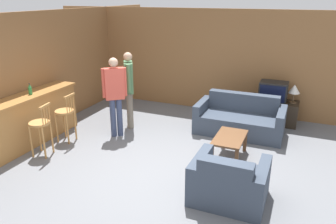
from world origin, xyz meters
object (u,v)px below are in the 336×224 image
(tv_unit, at_px, (271,111))
(person_by_counter, at_px, (115,92))
(bar_chair_mid, at_px, (65,115))
(coffee_table, at_px, (230,140))
(table_lamp, at_px, (294,90))
(bottle, at_px, (30,89))
(bar_chair_near, at_px, (41,127))
(couch_far, at_px, (240,120))
(armchair_near, at_px, (229,183))
(person_by_window, at_px, (129,86))
(tv, at_px, (273,91))

(tv_unit, xyz_separation_m, person_by_counter, (-3.00, -2.13, 0.71))
(bar_chair_mid, bearing_deg, tv_unit, 36.09)
(bar_chair_mid, xyz_separation_m, coffee_table, (3.31, 0.57, -0.21))
(table_lamp, relative_size, person_by_counter, 0.26)
(bottle, bearing_deg, table_lamp, 32.21)
(bar_chair_near, distance_m, couch_far, 4.14)
(bottle, bearing_deg, bar_chair_near, -36.64)
(bar_chair_mid, height_order, armchair_near, bar_chair_mid)
(bar_chair_near, height_order, couch_far, bar_chair_near)
(armchair_near, relative_size, person_by_counter, 0.63)
(bottle, relative_size, person_by_window, 0.13)
(tv_unit, height_order, table_lamp, table_lamp)
(coffee_table, relative_size, tv, 1.42)
(person_by_window, bearing_deg, bar_chair_near, -113.23)
(person_by_counter, bearing_deg, person_by_window, 89.04)
(bar_chair_mid, bearing_deg, bar_chair_near, -90.02)
(bar_chair_near, relative_size, person_by_window, 0.59)
(bar_chair_near, bearing_deg, person_by_window, 66.77)
(tv, bearing_deg, table_lamp, 0.38)
(tv_unit, xyz_separation_m, tv, (0.00, -0.00, 0.50))
(armchair_near, bearing_deg, bar_chair_mid, 167.75)
(bar_chair_mid, relative_size, bottle, 4.60)
(bar_chair_near, height_order, person_by_window, person_by_window)
(tv_unit, relative_size, person_by_counter, 0.70)
(bar_chair_mid, relative_size, person_by_window, 0.59)
(bar_chair_mid, distance_m, couch_far, 3.75)
(table_lamp, height_order, person_by_counter, person_by_counter)
(person_by_counter, bearing_deg, table_lamp, 31.73)
(armchair_near, relative_size, tv_unit, 0.90)
(bar_chair_mid, distance_m, tv, 4.72)
(coffee_table, xyz_separation_m, table_lamp, (0.96, 2.21, 0.51))
(armchair_near, distance_m, tv_unit, 3.57)
(bar_chair_mid, distance_m, coffee_table, 3.36)
(coffee_table, bearing_deg, table_lamp, 66.54)
(armchair_near, bearing_deg, bottle, 173.04)
(bar_chair_near, relative_size, person_by_counter, 0.60)
(coffee_table, height_order, tv, tv)
(couch_far, distance_m, coffee_table, 1.30)
(coffee_table, relative_size, person_by_window, 0.52)
(bar_chair_near, bearing_deg, couch_far, 38.35)
(couch_far, relative_size, table_lamp, 4.27)
(couch_far, xyz_separation_m, table_lamp, (1.02, 0.91, 0.57))
(tv_unit, xyz_separation_m, person_by_window, (-2.99, -1.55, 0.71))
(armchair_near, relative_size, table_lamp, 2.44)
(armchair_near, bearing_deg, table_lamp, 79.51)
(bar_chair_mid, relative_size, table_lamp, 2.32)
(bar_chair_near, distance_m, person_by_window, 2.14)
(table_lamp, bearing_deg, tv, -179.62)
(person_by_counter, bearing_deg, armchair_near, -27.12)
(bar_chair_near, xyz_separation_m, person_by_counter, (0.82, 1.35, 0.41))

